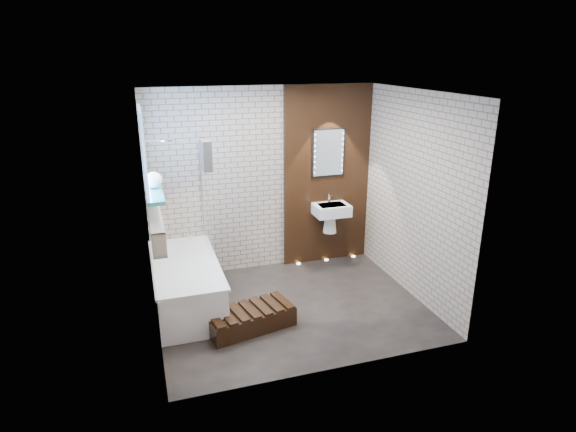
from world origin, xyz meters
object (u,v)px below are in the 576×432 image
object	(u,v)px
washbasin	(331,214)
walnut_step	(250,319)
bathtub	(186,284)
bath_screen	(205,195)
led_mirror	(329,153)

from	to	relation	value
washbasin	walnut_step	world-z (taller)	washbasin
washbasin	walnut_step	size ratio (longest dim) A/B	0.59
bathtub	bath_screen	distance (m)	1.14
led_mirror	bath_screen	bearing A→B (deg)	-169.34
bathtub	bath_screen	world-z (taller)	bath_screen
bath_screen	led_mirror	xyz separation A→B (m)	(1.82, 0.34, 0.37)
bath_screen	walnut_step	world-z (taller)	bath_screen
washbasin	bathtub	bearing A→B (deg)	-163.99
led_mirror	walnut_step	distance (m)	2.67
bathtub	led_mirror	bearing A→B (deg)	19.78
washbasin	led_mirror	world-z (taller)	led_mirror
bathtub	walnut_step	distance (m)	0.99
bath_screen	washbasin	xyz separation A→B (m)	(1.82, 0.18, -0.49)
washbasin	walnut_step	distance (m)	2.18
bathtub	washbasin	distance (m)	2.32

